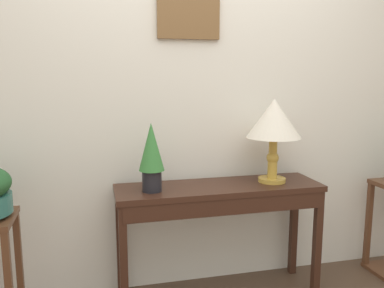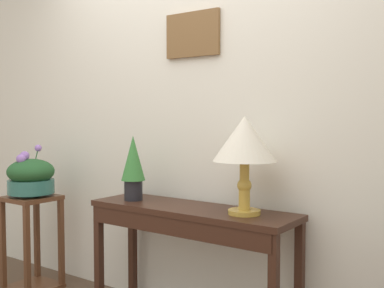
% 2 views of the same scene
% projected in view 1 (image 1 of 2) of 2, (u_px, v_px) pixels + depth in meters
% --- Properties ---
extents(back_wall_with_art, '(9.00, 0.13, 2.80)m').
position_uv_depth(back_wall_with_art, '(188.00, 78.00, 2.63)').
color(back_wall_with_art, silver).
rests_on(back_wall_with_art, ground).
extents(console_table, '(1.29, 0.38, 0.74)m').
position_uv_depth(console_table, '(220.00, 203.00, 2.50)').
color(console_table, '#381E14').
rests_on(console_table, ground).
extents(table_lamp, '(0.35, 0.35, 0.53)m').
position_uv_depth(table_lamp, '(274.00, 122.00, 2.52)').
color(table_lamp, gold).
rests_on(table_lamp, console_table).
extents(potted_plant_on_console, '(0.15, 0.15, 0.41)m').
position_uv_depth(potted_plant_on_console, '(151.00, 154.00, 2.34)').
color(potted_plant_on_console, black).
rests_on(potted_plant_on_console, console_table).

